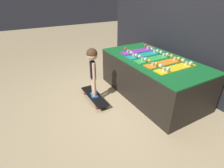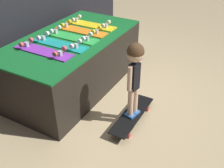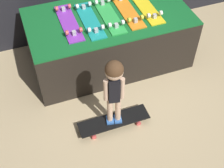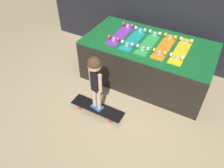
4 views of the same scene
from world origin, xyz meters
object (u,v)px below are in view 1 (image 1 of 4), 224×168
Objects in this scene: child at (92,64)px; skateboard_teal_on_rack at (145,54)px; skateboard_purple_on_rack at (138,51)px; skateboard_green_on_rack at (154,58)px; skateboard_on_floor at (94,96)px; skateboard_yellow_on_rack at (176,67)px; skateboard_orange_on_rack at (164,62)px.

skateboard_teal_on_rack is at bearing 97.13° from child.
skateboard_purple_on_rack is at bearing 171.22° from skateboard_teal_on_rack.
skateboard_purple_on_rack and skateboard_green_on_rack have the same top height.
skateboard_on_floor is at bearing -94.06° from skateboard_teal_on_rack.
skateboard_on_floor is at bearing -107.07° from skateboard_green_on_rack.
skateboard_on_floor is at bearing -80.87° from skateboard_purple_on_rack.
skateboard_on_floor is at bearing -33.81° from child.
skateboard_purple_on_rack is 1.05m from child.
child is (-0.07, -1.00, -0.01)m from skateboard_teal_on_rack.
skateboard_teal_on_rack is 1.00× the size of skateboard_green_on_rack.
skateboard_teal_on_rack is 0.72m from skateboard_yellow_on_rack.
skateboard_on_floor is (-0.55, -1.02, -0.63)m from skateboard_orange_on_rack.
skateboard_purple_on_rack is at bearing 110.32° from child.
skateboard_green_on_rack is 1.00× the size of skateboard_orange_on_rack.
skateboard_purple_on_rack and skateboard_orange_on_rack have the same top height.
skateboard_yellow_on_rack is 1.29m from child.
skateboard_on_floor is 0.62m from child.
skateboard_purple_on_rack is 1.23m from skateboard_on_floor.
skateboard_on_floor is at bearing -118.16° from skateboard_orange_on_rack.
skateboard_purple_on_rack is at bearing 99.13° from skateboard_on_floor.
skateboard_orange_on_rack is 0.24m from skateboard_yellow_on_rack.
skateboard_teal_on_rack reaches higher than skateboard_on_floor.
skateboard_orange_on_rack is at bearing -179.72° from skateboard_yellow_on_rack.
skateboard_orange_on_rack is 0.93× the size of skateboard_on_floor.
skateboard_on_floor is (-0.31, -1.01, -0.63)m from skateboard_green_on_rack.
skateboard_on_floor is at bearing -127.50° from skateboard_yellow_on_rack.
skateboard_teal_on_rack and skateboard_yellow_on_rack have the same top height.
skateboard_teal_on_rack is 1.19m from skateboard_on_floor.
skateboard_green_on_rack reaches higher than skateboard_on_floor.
skateboard_orange_on_rack is (0.72, -0.02, 0.00)m from skateboard_purple_on_rack.
skateboard_purple_on_rack is 0.48m from skateboard_green_on_rack.
skateboard_teal_on_rack and skateboard_green_on_rack have the same top height.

